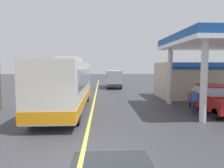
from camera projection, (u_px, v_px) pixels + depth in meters
ground at (97, 90)px, 26.39m from camera, size 120.00×120.00×0.00m
lane_divider_stripe at (95, 95)px, 21.41m from camera, size 0.16×50.00×0.01m
coach_bus_main at (67, 85)px, 14.09m from camera, size 2.60×11.04×3.69m
gas_station_roadside at (206, 71)px, 17.83m from camera, size 9.10×11.95×5.10m
car_at_pump at (214, 98)px, 13.03m from camera, size 1.70×4.20×1.82m
minibus_opposing_lane at (114, 77)px, 29.30m from camera, size 2.04×6.13×2.44m
pedestrian_near_pump at (216, 96)px, 14.47m from camera, size 0.55×0.22×1.66m
pedestrian_by_shop at (194, 100)px, 12.67m from camera, size 0.55×0.22×1.66m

